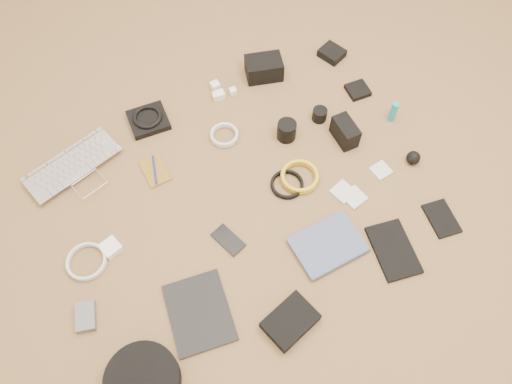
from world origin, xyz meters
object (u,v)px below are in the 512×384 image
tablet (199,312)px  phone (228,240)px  paperback (342,266)px  laptop (81,174)px  dslr_camera (264,68)px  headphone_case (143,381)px

tablet → phone: (0.19, 0.18, -0.00)m
paperback → laptop: bearing=40.5°
dslr_camera → headphone_case: (-0.89, -0.90, -0.01)m
laptop → tablet: 0.69m
headphone_case → dslr_camera: bearing=45.2°
dslr_camera → phone: bearing=-110.4°
laptop → phone: size_ratio=3.06×
dslr_camera → tablet: bearing=-112.7°
laptop → phone: 0.60m
laptop → tablet: laptop is taller
phone → headphone_case: (-0.42, -0.29, 0.03)m
phone → paperback: bearing=-59.9°
dslr_camera → paperback: 0.88m
dslr_camera → paperback: size_ratio=0.64×
laptop → paperback: bearing=-63.8°
laptop → headphone_case: (-0.06, -0.78, 0.02)m
phone → paperback: 0.39m
headphone_case → phone: bearing=34.8°
phone → headphone_case: headphone_case is taller
tablet → dslr_camera: bearing=59.4°
tablet → phone: size_ratio=2.11×
phone → tablet: bearing=-154.2°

